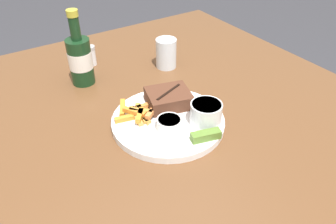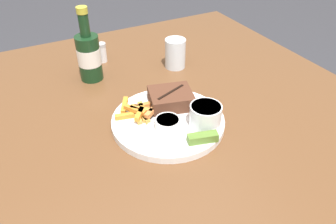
{
  "view_description": "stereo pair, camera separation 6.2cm",
  "coord_description": "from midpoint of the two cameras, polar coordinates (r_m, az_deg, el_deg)",
  "views": [
    {
      "loc": [
        -0.35,
        -0.54,
        1.25
      ],
      "look_at": [
        0.0,
        0.0,
        0.77
      ],
      "focal_mm": 35.0,
      "sensor_mm": 36.0,
      "label": 1
    },
    {
      "loc": [
        -0.3,
        -0.57,
        1.25
      ],
      "look_at": [
        0.0,
        0.0,
        0.77
      ],
      "focal_mm": 35.0,
      "sensor_mm": 36.0,
      "label": 2
    }
  ],
  "objects": [
    {
      "name": "dinner_plate",
      "position": [
        0.82,
        -2.16,
        -1.7
      ],
      "size": [
        0.28,
        0.28,
        0.02
      ],
      "color": "white",
      "rests_on": "dining_table"
    },
    {
      "name": "pickle_spear",
      "position": [
        0.75,
        4.26,
        -4.18
      ],
      "size": [
        0.07,
        0.04,
        0.02
      ],
      "color": "#567A2D",
      "rests_on": "dinner_plate"
    },
    {
      "name": "drinking_glass",
      "position": [
        1.06,
        -2.02,
        10.15
      ],
      "size": [
        0.07,
        0.07,
        0.09
      ],
      "color": "silver",
      "rests_on": "dining_table"
    },
    {
      "name": "salt_shaker",
      "position": [
        1.11,
        -14.79,
        9.47
      ],
      "size": [
        0.03,
        0.03,
        0.07
      ],
      "color": "white",
      "rests_on": "dining_table"
    },
    {
      "name": "dipping_sauce_cup",
      "position": [
        0.77,
        -2.07,
        -2.09
      ],
      "size": [
        0.06,
        0.06,
        0.03
      ],
      "color": "silver",
      "rests_on": "dinner_plate"
    },
    {
      "name": "fork_utensil",
      "position": [
        0.79,
        -7.08,
        -2.43
      ],
      "size": [
        0.13,
        0.03,
        0.0
      ],
      "rotation": [
        0.0,
        0.0,
        6.14
      ],
      "color": "#B7B7BC",
      "rests_on": "dinner_plate"
    },
    {
      "name": "dining_table",
      "position": [
        0.87,
        -2.04,
        -5.97
      ],
      "size": [
        1.16,
        1.27,
        0.74
      ],
      "color": "brown",
      "rests_on": "ground_plane"
    },
    {
      "name": "coleslaw_cup",
      "position": [
        0.78,
        4.4,
        -0.13
      ],
      "size": [
        0.08,
        0.08,
        0.06
      ],
      "color": "white",
      "rests_on": "dinner_plate"
    },
    {
      "name": "beer_bottle",
      "position": [
        0.99,
        -16.81,
        8.86
      ],
      "size": [
        0.07,
        0.07,
        0.22
      ],
      "color": "#143319",
      "rests_on": "dining_table"
    },
    {
      "name": "steak_portion",
      "position": [
        0.85,
        -1.98,
        2.36
      ],
      "size": [
        0.13,
        0.12,
        0.04
      ],
      "color": "#512D1E",
      "rests_on": "dinner_plate"
    },
    {
      "name": "fries_pile",
      "position": [
        0.82,
        -7.19,
        -0.21
      ],
      "size": [
        0.13,
        0.12,
        0.02
      ],
      "color": "orange",
      "rests_on": "dinner_plate"
    }
  ]
}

